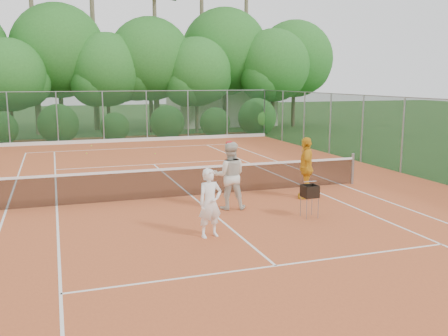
# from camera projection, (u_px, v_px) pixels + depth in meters

# --- Properties ---
(ground) EXTENTS (120.00, 120.00, 0.00)m
(ground) POSITION_uv_depth(u_px,v_px,m) (192.00, 197.00, 15.96)
(ground) COLOR #214418
(ground) RESTS_ON ground
(clay_court) EXTENTS (18.00, 36.00, 0.02)m
(clay_court) POSITION_uv_depth(u_px,v_px,m) (192.00, 196.00, 15.96)
(clay_court) COLOR #B9552A
(clay_court) RESTS_ON ground
(club_building) EXTENTS (8.00, 5.00, 3.00)m
(club_building) POSITION_uv_depth(u_px,v_px,m) (221.00, 107.00, 40.92)
(club_building) COLOR beige
(club_building) RESTS_ON ground
(tennis_net) EXTENTS (11.97, 0.10, 1.10)m
(tennis_net) POSITION_uv_depth(u_px,v_px,m) (192.00, 180.00, 15.86)
(tennis_net) COLOR gray
(tennis_net) RESTS_ON clay_court
(player_white) EXTENTS (0.66, 0.50, 1.65)m
(player_white) POSITION_uv_depth(u_px,v_px,m) (210.00, 203.00, 11.71)
(player_white) COLOR white
(player_white) RESTS_ON clay_court
(player_center_grp) EXTENTS (1.11, 0.96, 1.98)m
(player_center_grp) POSITION_uv_depth(u_px,v_px,m) (229.00, 175.00, 14.25)
(player_center_grp) COLOR silver
(player_center_grp) RESTS_ON clay_court
(player_yellow) EXTENTS (0.92, 1.22, 1.93)m
(player_yellow) POSITION_uv_depth(u_px,v_px,m) (306.00, 168.00, 15.56)
(player_yellow) COLOR gold
(player_yellow) RESTS_ON clay_court
(ball_hopper) EXTENTS (0.39, 0.39, 0.89)m
(ball_hopper) POSITION_uv_depth(u_px,v_px,m) (310.00, 192.00, 13.40)
(ball_hopper) COLOR gray
(ball_hopper) RESTS_ON clay_court
(stray_ball_a) EXTENTS (0.07, 0.07, 0.07)m
(stray_ball_a) POSITION_uv_depth(u_px,v_px,m) (87.00, 153.00, 24.93)
(stray_ball_a) COLOR #DEEB36
(stray_ball_a) RESTS_ON clay_court
(stray_ball_b) EXTENTS (0.07, 0.07, 0.07)m
(stray_ball_b) POSITION_uv_depth(u_px,v_px,m) (91.00, 146.00, 27.76)
(stray_ball_b) COLOR #C6E334
(stray_ball_b) RESTS_ON clay_court
(stray_ball_c) EXTENTS (0.07, 0.07, 0.07)m
(stray_ball_c) POSITION_uv_depth(u_px,v_px,m) (155.00, 154.00, 24.84)
(stray_ball_c) COLOR #B9D531
(stray_ball_c) RESTS_ON clay_court
(court_markings) EXTENTS (11.03, 23.83, 0.01)m
(court_markings) POSITION_uv_depth(u_px,v_px,m) (192.00, 196.00, 15.95)
(court_markings) COLOR white
(court_markings) RESTS_ON clay_court
(fence_back) EXTENTS (18.07, 0.07, 3.00)m
(fence_back) POSITION_uv_depth(u_px,v_px,m) (125.00, 117.00, 29.66)
(fence_back) COLOR #19381E
(fence_back) RESTS_ON clay_court
(tropical_treeline) EXTENTS (32.10, 8.49, 15.03)m
(tropical_treeline) POSITION_uv_depth(u_px,v_px,m) (134.00, 59.00, 34.35)
(tropical_treeline) COLOR brown
(tropical_treeline) RESTS_ON ground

